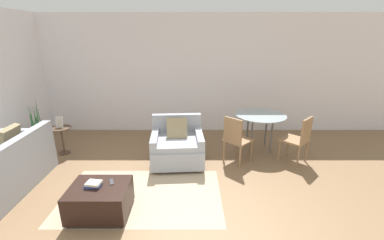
{
  "coord_description": "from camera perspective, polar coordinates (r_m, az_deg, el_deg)",
  "views": [
    {
      "loc": [
        0.36,
        -2.3,
        2.29
      ],
      "look_at": [
        0.35,
        2.29,
        0.75
      ],
      "focal_mm": 24.0,
      "sensor_mm": 36.0,
      "label": 1
    }
  ],
  "objects": [
    {
      "name": "picture_frame",
      "position": [
        5.61,
        -27.29,
        -0.45
      ],
      "size": [
        0.14,
        0.08,
        0.22
      ],
      "color": "silver",
      "rests_on": "side_table"
    },
    {
      "name": "dining_chair_near_left",
      "position": [
        4.72,
        9.77,
        -3.78
      ],
      "size": [
        0.59,
        0.59,
        0.9
      ],
      "color": "#93704C",
      "rests_on": "ground_plane"
    },
    {
      "name": "side_table",
      "position": [
        5.7,
        -26.89,
        -3.06
      ],
      "size": [
        0.4,
        0.4,
        0.55
      ],
      "color": "#4C3828",
      "rests_on": "ground_plane"
    },
    {
      "name": "tv_remote_primary",
      "position": [
        3.68,
        -17.34,
        -12.96
      ],
      "size": [
        0.09,
        0.15,
        0.01
      ],
      "color": "#333338",
      "rests_on": "ottoman"
    },
    {
      "name": "dining_chair_near_right",
      "position": [
        5.05,
        22.9,
        -3.54
      ],
      "size": [
        0.59,
        0.59,
        0.9
      ],
      "color": "#93704C",
      "rests_on": "ground_plane"
    },
    {
      "name": "potted_plant",
      "position": [
        5.96,
        -30.71,
        -4.08
      ],
      "size": [
        0.37,
        0.37,
        1.17
      ],
      "color": "brown",
      "rests_on": "ground_plane"
    },
    {
      "name": "book_stack",
      "position": [
        3.65,
        -20.97,
        -13.15
      ],
      "size": [
        0.22,
        0.17,
        0.07
      ],
      "color": "#2D478C",
      "rests_on": "ottoman"
    },
    {
      "name": "wall_back",
      "position": [
        6.15,
        -3.32,
        9.96
      ],
      "size": [
        12.0,
        0.06,
        2.75
      ],
      "color": "white",
      "rests_on": "ground_plane"
    },
    {
      "name": "dining_table",
      "position": [
        5.33,
        15.02,
        0.14
      ],
      "size": [
        1.0,
        1.0,
        0.76
      ],
      "color": "#99A8AD",
      "rests_on": "ground_plane"
    },
    {
      "name": "armchair",
      "position": [
        4.76,
        -3.2,
        -5.7
      ],
      "size": [
        0.98,
        0.95,
        0.85
      ],
      "color": "#999EA8",
      "rests_on": "ground_plane"
    },
    {
      "name": "area_rug",
      "position": [
        4.07,
        -10.84,
        -16.06
      ],
      "size": [
        2.33,
        1.43,
        0.01
      ],
      "color": "tan",
      "rests_on": "ground_plane"
    },
    {
      "name": "ottoman",
      "position": [
        3.73,
        -19.67,
        -16.22
      ],
      "size": [
        0.76,
        0.61,
        0.41
      ],
      "color": "black",
      "rests_on": "ground_plane"
    }
  ]
}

